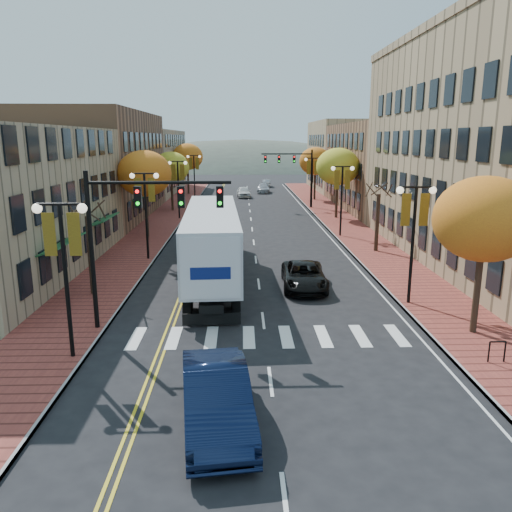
{
  "coord_description": "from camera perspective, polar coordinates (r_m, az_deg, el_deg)",
  "views": [
    {
      "loc": [
        -0.97,
        -17.96,
        8.29
      ],
      "look_at": [
        -0.22,
        7.81,
        2.2
      ],
      "focal_mm": 35.0,
      "sensor_mm": 36.0,
      "label": 1
    }
  ],
  "objects": [
    {
      "name": "semi_truck",
      "position": [
        29.96,
        -5.03,
        2.2
      ],
      "size": [
        3.62,
        17.59,
        4.37
      ],
      "rotation": [
        0.0,
        0.0,
        0.05
      ],
      "color": "black",
      "rests_on": "ground"
    },
    {
      "name": "lamp_left_a",
      "position": [
        19.53,
        -21.15,
        0.57
      ],
      "size": [
        1.96,
        0.36,
        6.05
      ],
      "color": "black",
      "rests_on": "ground"
    },
    {
      "name": "building_right_mid",
      "position": [
        63.13,
        16.55,
        9.77
      ],
      "size": [
        15.0,
        24.0,
        10.0
      ],
      "primitive_type": "cube",
      "color": "brown",
      "rests_on": "ground"
    },
    {
      "name": "traffic_mast_near",
      "position": [
        21.7,
        -13.65,
        3.99
      ],
      "size": [
        6.1,
        0.35,
        7.0
      ],
      "color": "black",
      "rests_on": "ground"
    },
    {
      "name": "building_left_far",
      "position": [
        80.65,
        -13.35,
        10.43
      ],
      "size": [
        12.0,
        26.0,
        9.5
      ],
      "primitive_type": "cube",
      "color": "#9E8966",
      "rests_on": "ground"
    },
    {
      "name": "lamp_right_b",
      "position": [
        43.0,
        9.8,
        7.77
      ],
      "size": [
        1.96,
        0.36,
        6.05
      ],
      "color": "black",
      "rests_on": "ground"
    },
    {
      "name": "sidewalk_right",
      "position": [
        52.09,
        9.42,
        4.04
      ],
      "size": [
        4.0,
        85.0,
        0.15
      ],
      "primitive_type": "cube",
      "color": "brown",
      "rests_on": "ground"
    },
    {
      "name": "tree_left_d",
      "position": [
        76.43,
        -7.84,
        11.16
      ],
      "size": [
        4.61,
        4.61,
        7.42
      ],
      "color": "#382619",
      "rests_on": "sidewalk_left"
    },
    {
      "name": "lamp_left_b",
      "position": [
        34.82,
        -12.54,
        6.39
      ],
      "size": [
        1.96,
        0.36,
        6.05
      ],
      "color": "black",
      "rests_on": "ground"
    },
    {
      "name": "tree_left_c",
      "position": [
        58.61,
        -9.68,
        9.95
      ],
      "size": [
        4.16,
        4.16,
        6.69
      ],
      "color": "#382619",
      "rests_on": "sidewalk_left"
    },
    {
      "name": "tree_left_b",
      "position": [
        42.82,
        -12.63,
        9.17
      ],
      "size": [
        4.48,
        4.48,
        7.21
      ],
      "color": "#382619",
      "rests_on": "sidewalk_left"
    },
    {
      "name": "tree_left_a",
      "position": [
        27.84,
        -18.38,
        0.07
      ],
      "size": [
        0.28,
        0.28,
        4.2
      ],
      "color": "#382619",
      "rests_on": "sidewalk_left"
    },
    {
      "name": "black_suv",
      "position": [
        28.34,
        5.51,
        -2.26
      ],
      "size": [
        2.58,
        5.27,
        1.44
      ],
      "primitive_type": "imported",
      "rotation": [
        0.0,
        0.0,
        -0.04
      ],
      "color": "black",
      "rests_on": "ground"
    },
    {
      "name": "lamp_left_d",
      "position": [
        70.38,
        -7.09,
        9.94
      ],
      "size": [
        1.96,
        0.36,
        6.05
      ],
      "color": "black",
      "rests_on": "ground"
    },
    {
      "name": "tree_right_c",
      "position": [
        52.99,
        9.33,
        10.05
      ],
      "size": [
        4.48,
        4.48,
        7.21
      ],
      "color": "#382619",
      "rests_on": "sidewalk_right"
    },
    {
      "name": "tree_right_d",
      "position": [
        68.76,
        6.8,
        10.7
      ],
      "size": [
        4.35,
        4.35,
        7.0
      ],
      "color": "#382619",
      "rests_on": "sidewalk_right"
    },
    {
      "name": "tree_right_a",
      "position": [
        22.55,
        24.66,
        3.83
      ],
      "size": [
        4.16,
        4.16,
        6.69
      ],
      "color": "#382619",
      "rests_on": "sidewalk_right"
    },
    {
      "name": "building_left_mid",
      "position": [
        56.36,
        -18.46,
        9.79
      ],
      "size": [
        12.0,
        24.0,
        11.0
      ],
      "primitive_type": "cube",
      "color": "brown",
      "rests_on": "ground"
    },
    {
      "name": "lamp_left_c",
      "position": [
        52.53,
        -8.9,
        8.77
      ],
      "size": [
        1.96,
        0.36,
        6.05
      ],
      "color": "black",
      "rests_on": "ground"
    },
    {
      "name": "lamp_right_c",
      "position": [
        60.69,
        6.45,
        9.44
      ],
      "size": [
        1.96,
        0.36,
        6.05
      ],
      "color": "black",
      "rests_on": "ground"
    },
    {
      "name": "tree_right_b",
      "position": [
        37.81,
        13.68,
        3.72
      ],
      "size": [
        0.28,
        0.28,
        4.2
      ],
      "color": "#382619",
      "rests_on": "sidewalk_right"
    },
    {
      "name": "car_far_silver",
      "position": [
        78.56,
        0.86,
        7.75
      ],
      "size": [
        2.22,
        4.9,
        1.39
      ],
      "primitive_type": "imported",
      "rotation": [
        0.0,
        0.0,
        -0.06
      ],
      "color": "#9F9FA6",
      "rests_on": "ground"
    },
    {
      "name": "lamp_right_a",
      "position": [
        25.73,
        17.62,
        3.73
      ],
      "size": [
        1.96,
        0.36,
        6.05
      ],
      "color": "black",
      "rests_on": "ground"
    },
    {
      "name": "sidewalk_left",
      "position": [
        51.76,
        -10.59,
        3.94
      ],
      "size": [
        4.0,
        85.0,
        0.15
      ],
      "primitive_type": "cube",
      "color": "brown",
      "rests_on": "ground"
    },
    {
      "name": "car_far_oncoming",
      "position": [
        88.3,
        1.2,
        8.33
      ],
      "size": [
        1.51,
        3.98,
        1.3
      ],
      "primitive_type": "imported",
      "rotation": [
        0.0,
        0.0,
        3.11
      ],
      "color": "#ACACB4",
      "rests_on": "ground"
    },
    {
      "name": "ground",
      "position": [
        19.81,
        1.33,
        -11.45
      ],
      "size": [
        200.0,
        200.0,
        0.0
      ],
      "primitive_type": "plane",
      "color": "black",
      "rests_on": "ground"
    },
    {
      "name": "car_far_white",
      "position": [
        72.34,
        -1.42,
        7.33
      ],
      "size": [
        2.17,
        4.66,
        1.55
      ],
      "primitive_type": "imported",
      "rotation": [
        0.0,
        0.0,
        0.08
      ],
      "color": "silver",
      "rests_on": "ground"
    },
    {
      "name": "traffic_mast_far",
      "position": [
        60.4,
        4.54,
        10.06
      ],
      "size": [
        6.1,
        0.34,
        7.0
      ],
      "color": "black",
      "rests_on": "ground"
    },
    {
      "name": "building_right_far",
      "position": [
        84.29,
        11.92,
        11.12
      ],
      "size": [
        15.0,
        20.0,
        11.0
      ],
      "primitive_type": "cube",
      "color": "#9E8966",
      "rests_on": "ground"
    },
    {
      "name": "navy_sedan",
      "position": [
        15.22,
        -4.55,
        -15.83
      ],
      "size": [
        2.56,
        5.63,
        1.79
      ],
      "primitive_type": "imported",
      "rotation": [
        0.0,
        0.0,
        0.12
      ],
      "color": "black",
      "rests_on": "ground"
    }
  ]
}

